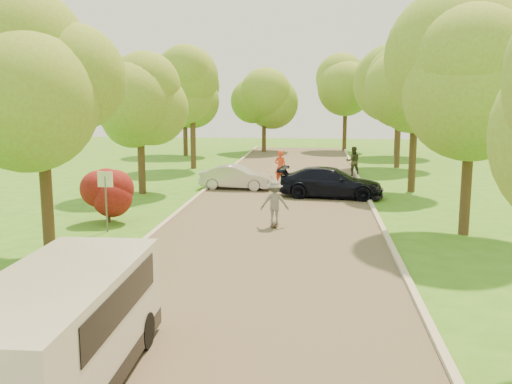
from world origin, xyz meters
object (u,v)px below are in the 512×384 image
at_px(silver_sedan, 237,177).
at_px(person_olive, 353,161).
at_px(dark_sedan, 331,182).
at_px(longboard, 274,224).
at_px(street_sign, 106,189).
at_px(person_striped, 280,167).
at_px(skateboarder, 275,202).
at_px(minivan, 58,331).

xyz_separation_m(silver_sedan, person_olive, (6.33, 5.69, 0.27)).
relative_size(dark_sedan, longboard, 5.87).
bearing_deg(street_sign, longboard, 13.59).
bearing_deg(person_olive, street_sign, 51.73).
distance_m(longboard, person_striped, 10.45).
relative_size(street_sign, skateboarder, 1.34).
distance_m(street_sign, silver_sedan, 10.45).
bearing_deg(dark_sedan, person_striped, 41.03).
bearing_deg(minivan, longboard, 76.74).
relative_size(silver_sedan, longboard, 4.44).
height_order(street_sign, person_olive, street_sign).
relative_size(minivan, longboard, 6.27).
relative_size(dark_sedan, person_striped, 2.67).
xyz_separation_m(street_sign, skateboarder, (5.90, 1.43, -0.65)).
bearing_deg(minivan, dark_sedan, 74.35).
distance_m(minivan, longboard, 12.57).
distance_m(minivan, person_olive, 27.16).
bearing_deg(person_olive, dark_sedan, 72.30).
height_order(street_sign, silver_sedan, street_sign).
relative_size(minivan, person_olive, 2.99).
bearing_deg(person_olive, skateboarder, 68.72).
bearing_deg(skateboarder, person_olive, -108.51).
bearing_deg(silver_sedan, dark_sedan, -105.73).
bearing_deg(dark_sedan, person_olive, -4.36).
relative_size(skateboarder, person_olive, 0.91).
height_order(silver_sedan, skateboarder, skateboarder).
height_order(dark_sedan, longboard, dark_sedan).
height_order(longboard, person_striped, person_striped).
xyz_separation_m(skateboarder, person_olive, (3.70, 14.15, -0.03)).
bearing_deg(longboard, minivan, 74.18).
relative_size(street_sign, person_olive, 1.22).
relative_size(street_sign, minivan, 0.41).
relative_size(longboard, person_striped, 0.45).
bearing_deg(skateboarder, street_sign, 9.74).
xyz_separation_m(skateboarder, person_striped, (-0.47, 10.40, 0.01)).
distance_m(silver_sedan, dark_sedan, 5.22).
height_order(dark_sedan, person_striped, person_striped).
bearing_deg(dark_sedan, longboard, 167.98).
xyz_separation_m(longboard, person_olive, (3.70, 14.15, 0.80)).
xyz_separation_m(silver_sedan, dark_sedan, (4.83, -1.97, 0.10)).
distance_m(minivan, silver_sedan, 20.73).
distance_m(street_sign, skateboarder, 6.10).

